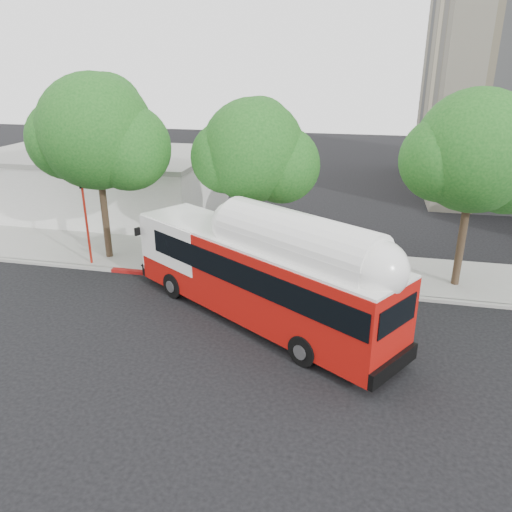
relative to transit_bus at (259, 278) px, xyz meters
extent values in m
plane|color=black|center=(-0.49, -0.53, -1.90)|extent=(120.00, 120.00, 0.00)
cube|color=gray|center=(-0.49, 5.97, -1.82)|extent=(60.00, 5.00, 0.15)
cube|color=gray|center=(-0.49, 3.37, -1.82)|extent=(60.00, 0.30, 0.15)
cube|color=maroon|center=(-3.49, 3.37, -1.82)|extent=(10.00, 0.32, 0.16)
cylinder|color=#2D2116|center=(-9.49, 4.97, 1.14)|extent=(0.36, 0.36, 6.08)
sphere|color=#154A15|center=(-9.49, 4.97, 4.94)|extent=(5.80, 5.80, 5.80)
sphere|color=#154A15|center=(-7.90, 5.17, 4.18)|extent=(4.35, 4.35, 4.35)
cylinder|color=#2D2116|center=(-1.49, 5.47, 0.82)|extent=(0.36, 0.36, 5.44)
sphere|color=#154A15|center=(-1.49, 5.47, 4.22)|extent=(5.00, 5.00, 5.00)
sphere|color=#154A15|center=(-0.12, 5.67, 3.54)|extent=(3.75, 3.75, 3.75)
cylinder|color=#2D2116|center=(8.51, 5.27, 0.98)|extent=(0.36, 0.36, 5.76)
sphere|color=#154A15|center=(8.51, 5.27, 4.58)|extent=(5.40, 5.40, 5.40)
sphere|color=#154A15|center=(9.99, 5.47, 3.86)|extent=(4.05, 4.05, 4.05)
cube|color=silver|center=(-14.49, 13.47, 0.10)|extent=(16.00, 10.00, 4.00)
cube|color=gray|center=(-14.49, 13.47, 2.20)|extent=(16.20, 10.20, 0.30)
cube|color=#A8100B|center=(-0.08, 0.05, 0.01)|extent=(12.20, 9.19, 3.07)
cube|color=black|center=(0.36, -0.23, 0.65)|extent=(11.16, 8.55, 1.01)
cube|color=white|center=(-0.08, 0.05, 1.59)|extent=(12.15, 9.11, 0.11)
cube|color=white|center=(1.70, -1.09, 1.87)|extent=(6.86, 5.45, 0.58)
cube|color=black|center=(-5.93, 3.80, -1.37)|extent=(1.74, 2.06, 0.06)
imported|color=#222094|center=(-5.93, 3.80, -0.86)|extent=(1.52, 1.87, 0.96)
cylinder|color=#A21D11|center=(-9.96, 3.88, 0.22)|extent=(0.13, 0.13, 4.23)
cube|color=black|center=(-9.96, 3.88, 2.44)|extent=(0.05, 0.42, 0.26)
camera|label=1|loc=(3.97, -18.18, 8.21)|focal=35.00mm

